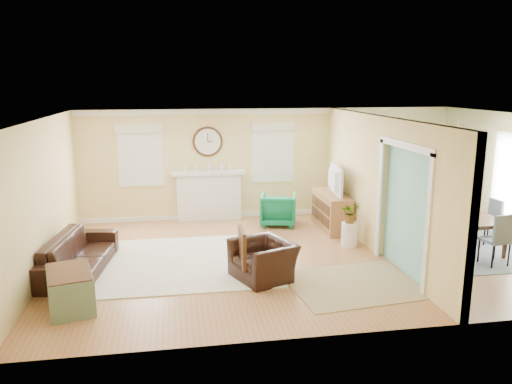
# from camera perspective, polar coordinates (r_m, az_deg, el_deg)

# --- Properties ---
(floor) EXTENTS (9.00, 9.00, 0.00)m
(floor) POSITION_cam_1_polar(r_m,az_deg,el_deg) (9.51, 5.10, -7.29)
(floor) COLOR #A46536
(floor) RESTS_ON ground
(wall_back) EXTENTS (9.00, 0.02, 2.60)m
(wall_back) POSITION_cam_1_polar(r_m,az_deg,el_deg) (12.03, 1.65, 3.34)
(wall_back) COLOR #D5B777
(wall_back) RESTS_ON ground
(wall_front) EXTENTS (9.00, 0.02, 2.60)m
(wall_front) POSITION_cam_1_polar(r_m,az_deg,el_deg) (6.39, 12.07, -5.17)
(wall_front) COLOR #D5B777
(wall_front) RESTS_ON ground
(wall_left) EXTENTS (0.02, 6.00, 2.60)m
(wall_left) POSITION_cam_1_polar(r_m,az_deg,el_deg) (9.13, -23.21, -0.61)
(wall_left) COLOR #D5B777
(wall_left) RESTS_ON ground
(ceiling) EXTENTS (9.00, 6.00, 0.02)m
(ceiling) POSITION_cam_1_polar(r_m,az_deg,el_deg) (8.98, 5.42, 8.53)
(ceiling) COLOR white
(ceiling) RESTS_ON wall_back
(partition) EXTENTS (0.17, 6.00, 2.60)m
(partition) POSITION_cam_1_polar(r_m,az_deg,el_deg) (9.89, 13.35, 1.34)
(partition) COLOR #D5B777
(partition) RESTS_ON ground
(fireplace) EXTENTS (1.70, 0.30, 1.17)m
(fireplace) POSITION_cam_1_polar(r_m,az_deg,el_deg) (11.85, -5.40, -0.31)
(fireplace) COLOR white
(fireplace) RESTS_ON ground
(wall_clock) EXTENTS (0.70, 0.07, 0.70)m
(wall_clock) POSITION_cam_1_polar(r_m,az_deg,el_deg) (11.73, -5.55, 5.76)
(wall_clock) COLOR #4F2F1C
(wall_clock) RESTS_ON wall_back
(window_left) EXTENTS (1.05, 0.13, 1.42)m
(window_left) POSITION_cam_1_polar(r_m,az_deg,el_deg) (11.74, -13.12, 4.55)
(window_left) COLOR white
(window_left) RESTS_ON wall_back
(window_right) EXTENTS (1.05, 0.13, 1.42)m
(window_right) POSITION_cam_1_polar(r_m,az_deg,el_deg) (11.94, 1.94, 5.00)
(window_right) COLOR white
(window_right) RESTS_ON wall_back
(pendant) EXTENTS (0.30, 0.30, 0.55)m
(pendant) POSITION_cam_1_polar(r_m,az_deg,el_deg) (10.20, 21.99, 5.90)
(pendant) COLOR gold
(pendant) RESTS_ON ceiling
(rug_cream) EXTENTS (3.34, 2.90, 0.02)m
(rug_cream) POSITION_cam_1_polar(r_m,az_deg,el_deg) (9.25, -8.47, -7.91)
(rug_cream) COLOR silver
(rug_cream) RESTS_ON floor
(rug_jute) EXTENTS (2.24, 1.91, 0.01)m
(rug_jute) POSITION_cam_1_polar(r_m,az_deg,el_deg) (8.37, 11.14, -10.28)
(rug_jute) COLOR tan
(rug_jute) RESTS_ON floor
(rug_grey) EXTENTS (2.49, 3.11, 0.01)m
(rug_grey) POSITION_cam_1_polar(r_m,az_deg,el_deg) (10.83, 21.83, -5.66)
(rug_grey) COLOR slate
(rug_grey) RESTS_ON floor
(sofa) EXTENTS (1.10, 2.25, 0.63)m
(sofa) POSITION_cam_1_polar(r_m,az_deg,el_deg) (9.17, -19.54, -6.66)
(sofa) COLOR black
(sofa) RESTS_ON floor
(eames_chair) EXTENTS (1.16, 1.23, 0.64)m
(eames_chair) POSITION_cam_1_polar(r_m,az_deg,el_deg) (8.34, 0.82, -7.80)
(eames_chair) COLOR black
(eames_chair) RESTS_ON floor
(green_chair) EXTENTS (0.96, 0.97, 0.73)m
(green_chair) POSITION_cam_1_polar(r_m,az_deg,el_deg) (11.41, 2.56, -1.98)
(green_chair) COLOR #086432
(green_chair) RESTS_ON floor
(trunk) EXTENTS (0.83, 1.10, 0.56)m
(trunk) POSITION_cam_1_polar(r_m,az_deg,el_deg) (7.80, -20.47, -10.40)
(trunk) COLOR slate
(trunk) RESTS_ON floor
(credenza) EXTENTS (0.50, 1.48, 0.80)m
(credenza) POSITION_cam_1_polar(r_m,az_deg,el_deg) (11.23, 8.58, -2.16)
(credenza) COLOR #9B6A39
(credenza) RESTS_ON floor
(tv) EXTENTS (0.26, 1.09, 0.62)m
(tv) POSITION_cam_1_polar(r_m,az_deg,el_deg) (11.07, 8.61, 1.41)
(tv) COLOR black
(tv) RESTS_ON credenza
(garden_stool) EXTENTS (0.33, 0.33, 0.48)m
(garden_stool) POSITION_cam_1_polar(r_m,az_deg,el_deg) (10.13, 10.64, -4.77)
(garden_stool) COLOR white
(garden_stool) RESTS_ON floor
(potted_plant) EXTENTS (0.47, 0.45, 0.42)m
(potted_plant) POSITION_cam_1_polar(r_m,az_deg,el_deg) (10.01, 10.74, -2.30)
(potted_plant) COLOR #337F33
(potted_plant) RESTS_ON garden_stool
(dining_table) EXTENTS (1.19, 2.01, 0.69)m
(dining_table) POSITION_cam_1_polar(r_m,az_deg,el_deg) (10.73, 21.97, -3.94)
(dining_table) COLOR #4F2F1C
(dining_table) RESTS_ON floor
(dining_chair_n) EXTENTS (0.46, 0.46, 0.94)m
(dining_chair_n) POSITION_cam_1_polar(r_m,az_deg,el_deg) (11.63, 19.33, -1.44)
(dining_chair_n) COLOR slate
(dining_chair_n) RESTS_ON floor
(dining_chair_s) EXTENTS (0.48, 0.48, 0.97)m
(dining_chair_s) POSITION_cam_1_polar(r_m,az_deg,el_deg) (9.83, 25.70, -4.37)
(dining_chair_s) COLOR slate
(dining_chair_s) RESTS_ON floor
(dining_chair_w) EXTENTS (0.48, 0.48, 0.93)m
(dining_chair_w) POSITION_cam_1_polar(r_m,az_deg,el_deg) (10.32, 19.21, -3.19)
(dining_chair_w) COLOR white
(dining_chair_w) RESTS_ON floor
(dining_chair_e) EXTENTS (0.42, 0.42, 0.90)m
(dining_chair_e) POSITION_cam_1_polar(r_m,az_deg,el_deg) (11.12, 24.96, -2.67)
(dining_chair_e) COLOR slate
(dining_chair_e) RESTS_ON floor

